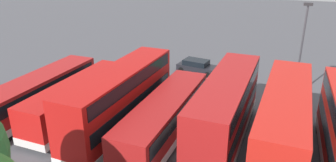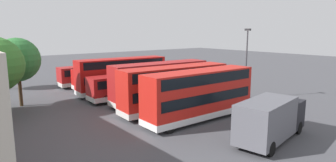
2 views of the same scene
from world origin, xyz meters
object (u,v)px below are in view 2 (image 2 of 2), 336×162
Objects in this scene: bus_double_decker_third at (160,81)px; box_truck_blue at (271,118)px; bus_single_deck_sixth at (112,77)px; waste_bin_yellow at (228,85)px; bus_double_decker_second at (175,87)px; car_hatchback_silver at (206,79)px; bus_single_deck_seventh at (99,74)px; bus_double_decker_near_end at (200,94)px; bus_single_deck_fourth at (135,85)px; bus_double_decker_fifth at (122,74)px; lamp_post_tall at (246,58)px.

bus_double_decker_third is 1.51× the size of box_truck_blue.
bus_double_decker_third reaches higher than bus_single_deck_sixth.
bus_double_decker_third is 12.41× the size of waste_bin_yellow.
car_hatchback_silver is at bearing -56.80° from bus_double_decker_second.
bus_double_decker_third is 0.98× the size of bus_single_deck_seventh.
box_truck_blue reaches higher than bus_single_deck_seventh.
bus_double_decker_second is (3.68, -0.16, 0.00)m from bus_double_decker_near_end.
car_hatchback_silver is at bearing -84.56° from bus_single_deck_fourth.
bus_single_deck_sixth is at bearing -2.17° from bus_double_decker_second.
bus_double_decker_fifth reaches higher than bus_single_deck_fourth.
bus_single_deck_sixth is 18.65m from lamp_post_tall.
bus_single_deck_seventh is at bearing 3.28° from bus_single_deck_sixth.
bus_double_decker_fifth is 1.00× the size of bus_single_deck_seventh.
bus_single_deck_fourth is 0.97× the size of bus_double_decker_fifth.
bus_single_deck_sixth is (7.23, -0.64, -0.00)m from bus_single_deck_fourth.
bus_double_decker_second is at bearing -2.47° from bus_double_decker_near_end.
bus_double_decker_second is at bearing -179.39° from bus_single_deck_fourth.
lamp_post_tall reaches higher than bus_single_deck_sixth.
bus_double_decker_second is at bearing 167.29° from bus_double_decker_third.
bus_single_deck_sixth is 2.41× the size of car_hatchback_silver.
bus_double_decker_fifth is (7.27, 0.73, 0.00)m from bus_double_decker_third.
bus_double_decker_third is 1.42× the size of lamp_post_tall.
car_hatchback_silver is at bearing -18.63° from lamp_post_tall.
car_hatchback_silver is (-9.57, -13.04, -0.92)m from bus_single_deck_seventh.
bus_double_decker_near_end is 11.19m from bus_single_deck_fourth.
waste_bin_yellow is at bearing -59.30° from bus_double_decker_near_end.
bus_single_deck_fourth is 7.25m from bus_single_deck_sixth.
lamp_post_tall is (-8.48, -10.17, 3.20)m from bus_single_deck_fourth.
box_truck_blue is at bearing -176.01° from bus_double_decker_near_end.
car_hatchback_silver is at bearing -3.24° from waste_bin_yellow.
bus_double_decker_fifth is at bearing 40.22° from lamp_post_tall.
bus_double_decker_second is 2.67× the size of car_hatchback_silver.
bus_double_decker_near_end is 1.00× the size of bus_single_deck_fourth.
bus_double_decker_fifth reaches higher than car_hatchback_silver.
bus_double_decker_third is 11.16m from bus_single_deck_sixth.
bus_double_decker_second is 10.57m from box_truck_blue.
bus_double_decker_third is 2.62× the size of car_hatchback_silver.
bus_single_deck_sixth is at bearing 65.14° from car_hatchback_silver.
bus_double_decker_second is 1.45× the size of lamp_post_tall.
bus_single_deck_fourth is at bearing 177.73° from bus_single_deck_seventh.
bus_double_decker_second is at bearing 84.32° from lamp_post_tall.
waste_bin_yellow is at bearing -137.86° from bus_single_deck_seventh.
bus_double_decker_second is 1.11× the size of bus_single_deck_sixth.
bus_single_deck_seventh is 1.53× the size of box_truck_blue.
car_hatchback_silver is 0.54× the size of lamp_post_tall.
bus_double_decker_near_end is at bearing 177.53° from bus_double_decker_second.
lamp_post_tall is (-11.85, -10.02, 2.38)m from bus_double_decker_fifth.
bus_single_deck_seventh is 28.87m from box_truck_blue.
lamp_post_tall reaches higher than bus_double_decker_near_end.
bus_double_decker_third reaches higher than box_truck_blue.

